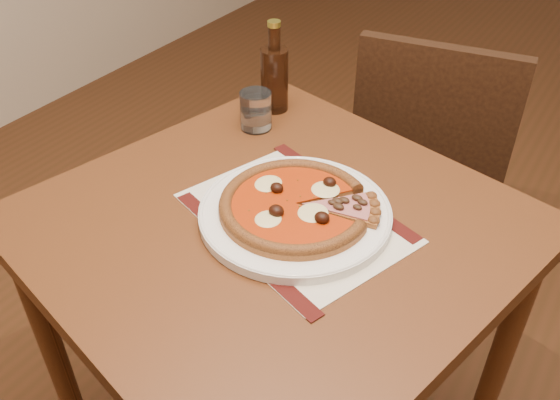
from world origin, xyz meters
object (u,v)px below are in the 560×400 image
(table, at_px, (274,260))
(chair_far, at_px, (430,157))
(plate, at_px, (295,213))
(bottle, at_px, (274,76))
(water_glass, at_px, (256,111))
(pizza, at_px, (295,205))

(table, distance_m, chair_far, 0.75)
(table, relative_size, plate, 2.77)
(table, bearing_deg, chair_far, 85.85)
(chair_far, height_order, bottle, bottle)
(chair_far, xyz_separation_m, plate, (-0.02, -0.71, 0.26))
(table, height_order, chair_far, chair_far)
(plate, height_order, bottle, bottle)
(chair_far, xyz_separation_m, water_glass, (-0.27, -0.48, 0.29))
(water_glass, bearing_deg, bottle, 97.85)
(plate, bearing_deg, pizza, 42.80)
(pizza, relative_size, bottle, 1.29)
(chair_far, height_order, pizza, chair_far)
(table, relative_size, pizza, 3.52)
(bottle, bearing_deg, chair_far, 54.26)
(table, xyz_separation_m, water_glass, (-0.21, 0.25, 0.14))
(plate, relative_size, water_glass, 4.06)
(table, distance_m, water_glass, 0.36)
(pizza, xyz_separation_m, bottle, (-0.26, 0.32, 0.05))
(chair_far, distance_m, plate, 0.76)
(water_glass, bearing_deg, pizza, -43.21)
(table, distance_m, plate, 0.12)
(water_glass, height_order, bottle, bottle)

